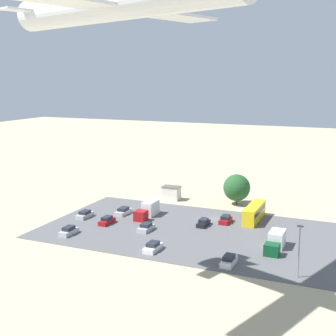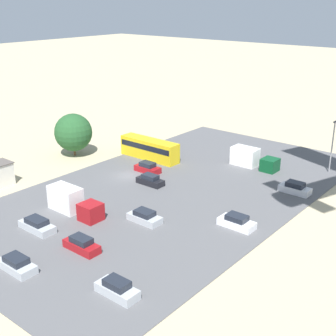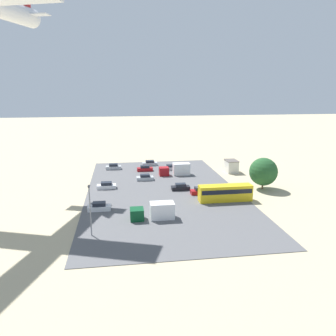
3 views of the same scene
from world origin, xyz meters
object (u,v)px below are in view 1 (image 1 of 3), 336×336
at_px(bus, 254,212).
at_px(parked_car_1, 203,223).
at_px(parked_car_4, 225,220).
at_px(parked_car_2, 107,221).
at_px(parked_car_5, 85,215).
at_px(parked_car_3, 123,211).
at_px(parked_car_8, 146,227).
at_px(parked_car_0, 229,261).
at_px(parked_car_6, 69,231).
at_px(airplane, 125,1).
at_px(shed_building, 171,193).
at_px(parked_car_7, 153,247).
at_px(parked_truck_0, 148,210).
at_px(parked_truck_1, 276,242).

relative_size(bus, parked_car_1, 2.62).
bearing_deg(bus, parked_car_4, 38.53).
xyz_separation_m(parked_car_2, parked_car_5, (6.54, -1.97, -0.03)).
bearing_deg(parked_car_2, parked_car_5, 163.27).
bearing_deg(parked_car_5, parked_car_4, 16.17).
relative_size(parked_car_3, parked_car_8, 1.12).
relative_size(parked_car_3, parked_car_5, 1.08).
height_order(parked_car_3, parked_car_4, parked_car_4).
height_order(parked_car_0, parked_car_6, parked_car_0).
bearing_deg(airplane, parked_car_4, -160.58).
height_order(parked_car_4, parked_car_8, parked_car_4).
height_order(parked_car_1, parked_car_5, parked_car_1).
bearing_deg(parked_car_3, shed_building, -106.43).
bearing_deg(parked_car_7, parked_car_1, 78.10).
bearing_deg(parked_truck_0, parked_car_7, 118.27).
relative_size(shed_building, parked_car_0, 1.02).
xyz_separation_m(parked_car_2, parked_car_7, (-14.89, 9.81, -0.02)).
distance_m(parked_car_8, airplane, 49.41).
bearing_deg(parked_car_8, parked_truck_0, -66.33).
distance_m(parked_car_3, parked_car_4, 22.27).
bearing_deg(parked_car_6, parked_car_5, -72.49).
xyz_separation_m(parked_car_2, parked_truck_1, (-33.98, 0.82, 0.66)).
bearing_deg(airplane, parked_truck_0, -137.80).
bearing_deg(parked_truck_0, parked_car_6, 62.31).
bearing_deg(parked_car_0, shed_building, -54.41).
distance_m(shed_building, parked_car_6, 32.55).
xyz_separation_m(shed_building, parked_car_3, (4.63, 15.72, -0.97)).
bearing_deg(parked_truck_0, bus, -163.71).
relative_size(parked_car_6, parked_truck_0, 0.52).
bearing_deg(parked_car_6, parked_car_1, -145.02).
bearing_deg(shed_building, parked_truck_0, 93.77).
bearing_deg(parked_car_6, shed_building, -103.52).
xyz_separation_m(parked_car_8, parked_truck_1, (-24.86, 0.15, 0.70)).
bearing_deg(parked_car_1, parked_truck_1, -25.27).
distance_m(parked_car_5, parked_car_8, 15.89).
height_order(parked_car_1, airplane, airplane).
bearing_deg(parked_car_2, bus, 27.82).
bearing_deg(shed_building, parked_car_8, 101.30).
bearing_deg(parked_car_6, parked_car_3, -100.58).
relative_size(parked_car_5, parked_truck_1, 0.57).
height_order(parked_car_5, airplane, airplane).
distance_m(parked_car_1, parked_truck_0, 13.05).
bearing_deg(parked_car_5, parked_car_6, -72.49).
bearing_deg(parked_car_5, airplane, -49.54).
bearing_deg(parked_car_2, shed_building, 79.27).
bearing_deg(parked_truck_0, shed_building, -86.23).
xyz_separation_m(parked_car_1, parked_truck_1, (-15.64, 7.38, 0.69)).
xyz_separation_m(bus, parked_car_7, (11.87, 23.93, -1.12)).
relative_size(parked_car_4, parked_truck_0, 0.51).
distance_m(shed_building, parked_car_1, 21.66).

